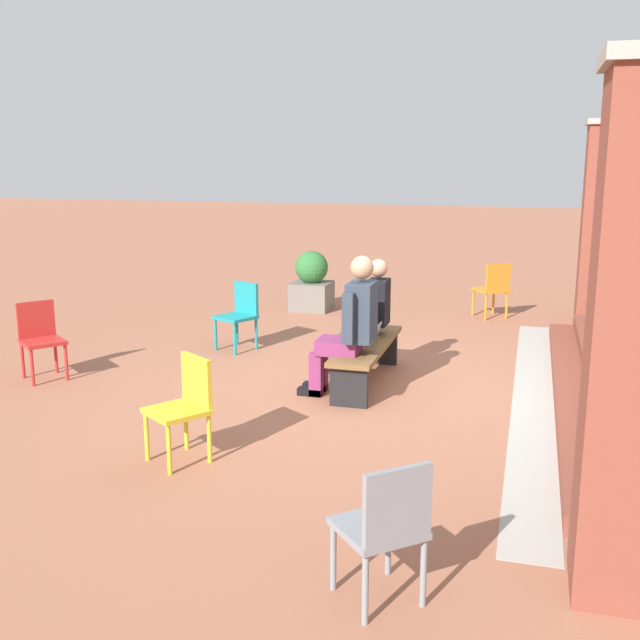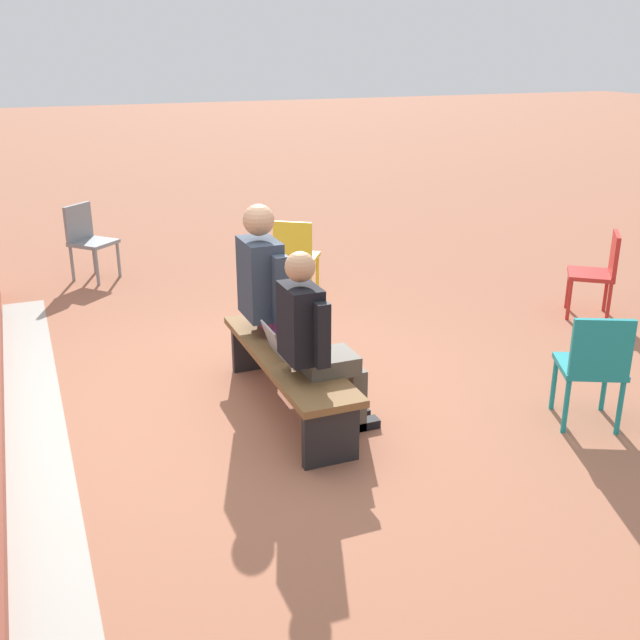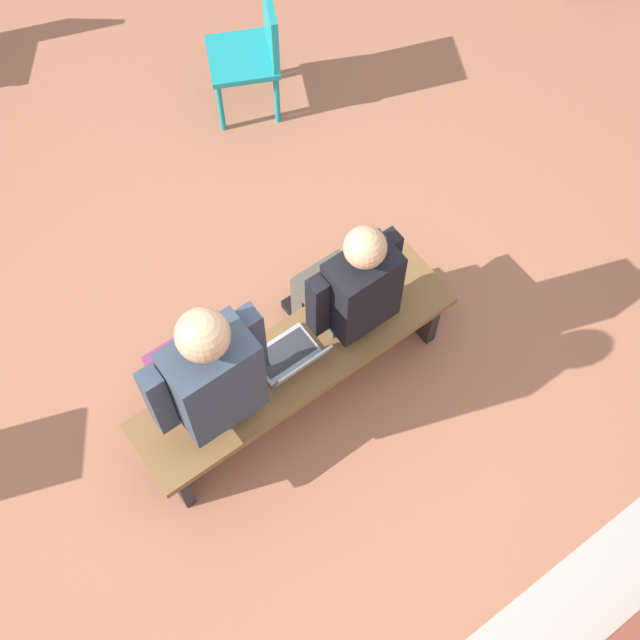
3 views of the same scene
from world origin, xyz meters
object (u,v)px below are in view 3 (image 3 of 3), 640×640
person_student (348,287)px  plastic_chair_mid_courtyard (254,48)px  bench (295,367)px  person_adult (203,373)px  laptop (292,359)px

person_student → plastic_chair_mid_courtyard: bearing=-109.6°
bench → plastic_chair_mid_courtyard: 2.12m
bench → plastic_chair_mid_courtyard: (-1.02, -1.85, 0.13)m
person_student → plastic_chair_mid_courtyard: 1.91m
person_student → person_adult: bearing=-0.6°
person_student → plastic_chair_mid_courtyard: size_ratio=1.54×
bench → person_student: 0.52m
bench → person_student: size_ratio=1.39×
person_student → person_adult: (0.84, -0.01, 0.06)m
person_student → person_adult: person_adult is taller
person_adult → laptop: bearing=169.0°
laptop → plastic_chair_mid_courtyard: 2.14m
person_adult → plastic_chair_mid_courtyard: size_ratio=1.71×
bench → plastic_chair_mid_courtyard: size_ratio=2.14×
laptop → bench: bearing=-154.2°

